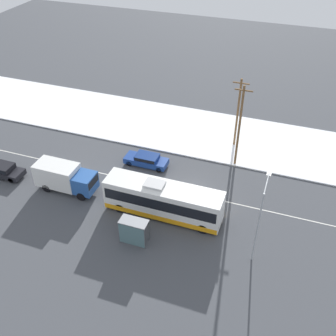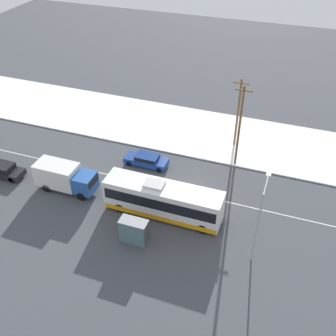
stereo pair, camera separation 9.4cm
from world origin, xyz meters
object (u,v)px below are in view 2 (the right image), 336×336
at_px(pedestrian_at_stop, 132,223).
at_px(bus_shelter, 132,230).
at_px(sedan_car, 147,159).
at_px(utility_pole_snowlot, 238,112).
at_px(parked_car_near_truck, 4,170).
at_px(city_bus, 163,200).
at_px(box_truck, 65,176).
at_px(streetlamp, 260,214).
at_px(utility_pole_roadside, 240,126).

relative_size(pedestrian_at_stop, bus_shelter, 0.75).
bearing_deg(sedan_car, utility_pole_snowlot, -139.18).
distance_m(parked_car_near_truck, bus_shelter, 17.26).
bearing_deg(utility_pole_snowlot, parked_car_near_truck, -147.28).
bearing_deg(city_bus, sedan_car, 123.37).
relative_size(box_truck, streetlamp, 0.86).
bearing_deg(pedestrian_at_stop, sedan_car, 104.89).
bearing_deg(streetlamp, pedestrian_at_stop, -173.81).
bearing_deg(streetlamp, sedan_car, 146.61).
bearing_deg(box_truck, bus_shelter, -25.54).
bearing_deg(streetlamp, utility_pole_roadside, 108.71).
xyz_separation_m(parked_car_near_truck, streetlamp, (26.69, -1.90, 3.86)).
distance_m(city_bus, streetlamp, 9.51).
bearing_deg(streetlamp, city_bus, 167.07).
distance_m(streetlamp, utility_pole_snowlot, 16.61).
height_order(box_truck, pedestrian_at_stop, box_truck).
relative_size(bus_shelter, utility_pole_snowlot, 0.29).
bearing_deg(utility_pole_roadside, parked_car_near_truck, -155.72).
relative_size(streetlamp, utility_pole_snowlot, 0.86).
bearing_deg(sedan_car, utility_pole_roadside, -159.74).
distance_m(bus_shelter, streetlamp, 10.66).
height_order(sedan_car, utility_pole_snowlot, utility_pole_snowlot).
distance_m(parked_car_near_truck, utility_pole_roadside, 25.13).
xyz_separation_m(city_bus, utility_pole_snowlot, (3.84, 13.82, 2.68)).
bearing_deg(city_bus, utility_pole_snowlot, 74.47).
bearing_deg(pedestrian_at_stop, bus_shelter, -61.73).
distance_m(sedan_car, bus_shelter, 11.55).
distance_m(city_bus, utility_pole_roadside, 11.57).
bearing_deg(utility_pole_snowlot, city_bus, -105.53).
bearing_deg(sedan_car, box_truck, 46.87).
bearing_deg(parked_car_near_truck, utility_pole_snowlot, 32.72).
height_order(city_bus, box_truck, city_bus).
bearing_deg(utility_pole_snowlot, streetlamp, -72.57).
distance_m(sedan_car, streetlamp, 16.32).
relative_size(city_bus, pedestrian_at_stop, 6.10).
xyz_separation_m(sedan_car, pedestrian_at_stop, (2.63, -9.87, 0.38)).
bearing_deg(sedan_car, bus_shelter, 106.43).
height_order(parked_car_near_truck, utility_pole_roadside, utility_pole_roadside).
bearing_deg(utility_pole_snowlot, bus_shelter, -105.38).
xyz_separation_m(city_bus, utility_pole_roadside, (4.72, 10.07, 3.19)).
xyz_separation_m(streetlamp, utility_pole_snowlot, (-4.98, 15.85, -0.23)).
xyz_separation_m(pedestrian_at_stop, bus_shelter, (0.63, -1.17, 0.55)).
height_order(pedestrian_at_stop, streetlamp, streetlamp).
bearing_deg(sedan_car, parked_car_near_truck, 26.87).
xyz_separation_m(sedan_car, bus_shelter, (3.25, -11.04, 0.94)).
relative_size(city_bus, streetlamp, 1.54).
height_order(parked_car_near_truck, bus_shelter, bus_shelter).
bearing_deg(streetlamp, bus_shelter, -166.91).
relative_size(parked_car_near_truck, streetlamp, 0.57).
xyz_separation_m(utility_pole_roadside, utility_pole_snowlot, (-0.88, 3.76, -0.51)).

